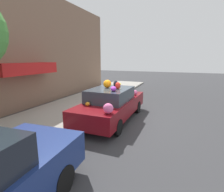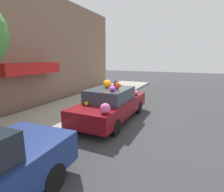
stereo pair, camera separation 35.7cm
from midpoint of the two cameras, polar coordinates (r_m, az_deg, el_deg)
name	(u,v)px [view 2 (the right image)]	position (r m, az deg, el deg)	size (l,w,h in m)	color
ground_plane	(111,119)	(7.85, 1.07, -7.65)	(60.00, 60.00, 0.00)	#38383A
sidewalk_curb	(63,111)	(9.20, -14.57, -4.62)	(24.00, 3.20, 0.14)	#9E998E
building_facade	(26,48)	(10.40, -25.41, 13.85)	(18.00, 1.20, 6.44)	#846651
fire_hydrant	(87,102)	(8.93, -6.95, -2.07)	(0.20, 0.20, 0.70)	red
art_car	(112,103)	(7.59, 1.30, -2.44)	(4.55, 1.80, 1.77)	maroon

